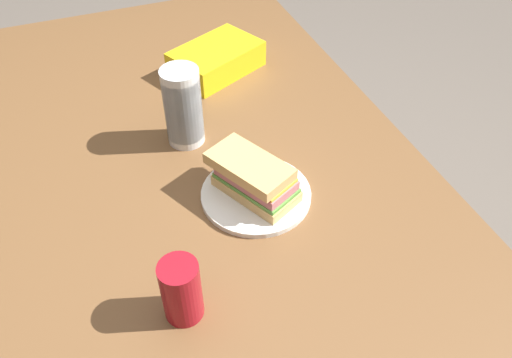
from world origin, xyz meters
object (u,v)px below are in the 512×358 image
(soda_can_red, at_px, (181,291))
(dining_table, at_px, (210,211))
(sandwich, at_px, (254,178))
(chip_bag, at_px, (216,59))
(plastic_cup_stack, at_px, (182,107))
(paper_plate, at_px, (256,194))

(soda_can_red, bearing_deg, dining_table, -24.61)
(sandwich, distance_m, chip_bag, 0.49)
(soda_can_red, bearing_deg, chip_bag, -22.32)
(dining_table, bearing_deg, soda_can_red, 155.39)
(soda_can_red, xyz_separation_m, plastic_cup_stack, (0.44, -0.12, 0.03))
(dining_table, distance_m, soda_can_red, 0.34)
(soda_can_red, height_order, chip_bag, soda_can_red)
(paper_plate, height_order, chip_bag, chip_bag)
(chip_bag, bearing_deg, paper_plate, 56.01)
(paper_plate, xyz_separation_m, chip_bag, (0.49, -0.08, 0.03))
(paper_plate, bearing_deg, sandwich, 53.27)
(chip_bag, bearing_deg, plastic_cup_stack, 32.59)
(plastic_cup_stack, bearing_deg, dining_table, -178.74)
(sandwich, height_order, plastic_cup_stack, plastic_cup_stack)
(sandwich, xyz_separation_m, soda_can_red, (-0.21, 0.21, 0.01))
(plastic_cup_stack, bearing_deg, chip_bag, -32.21)
(soda_can_red, relative_size, chip_bag, 0.53)
(sandwich, distance_m, plastic_cup_stack, 0.25)
(sandwich, bearing_deg, chip_bag, -9.22)
(dining_table, relative_size, chip_bag, 7.68)
(soda_can_red, relative_size, plastic_cup_stack, 0.66)
(soda_can_red, distance_m, plastic_cup_stack, 0.46)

